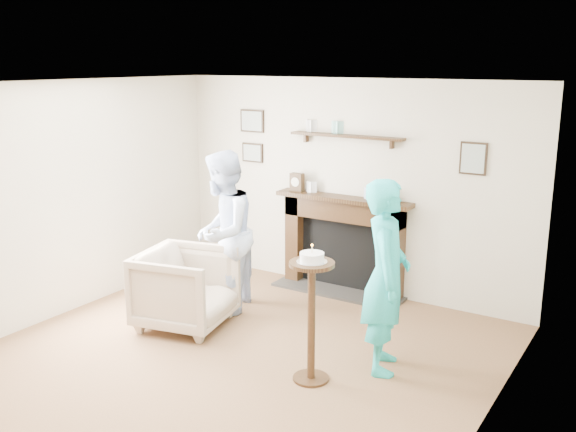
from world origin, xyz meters
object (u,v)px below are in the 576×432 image
object	(u,v)px
armchair	(187,325)
man	(225,311)
woman	(382,367)
pedestal_table	(312,298)

from	to	relation	value
armchair	man	xyz separation A→B (m)	(0.09, 0.52, 0.00)
woman	pedestal_table	xyz separation A→B (m)	(-0.43, -0.54, 0.75)
armchair	pedestal_table	xyz separation A→B (m)	(1.68, -0.33, 0.75)
armchair	woman	distance (m)	2.13
armchair	pedestal_table	world-z (taller)	pedestal_table
woman	pedestal_table	size ratio (longest dim) A/B	1.41
man	woman	bearing A→B (deg)	61.54
woman	armchair	bearing A→B (deg)	73.28
man	armchair	bearing A→B (deg)	-29.46
woman	man	bearing A→B (deg)	58.84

